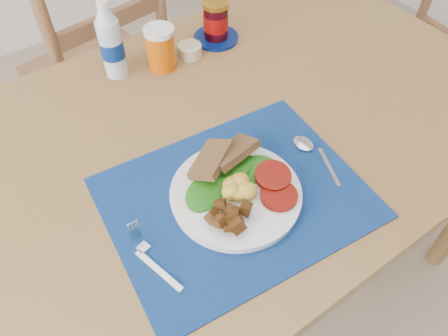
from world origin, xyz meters
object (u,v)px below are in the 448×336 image
chair_far (99,47)px  water_bottle (111,44)px  juice_glass (161,49)px  breakfast_plate (235,194)px  jam_on_saucer (216,23)px

chair_far → water_bottle: (-0.08, -0.37, 0.25)m
chair_far → juice_glass: size_ratio=11.29×
breakfast_plate → juice_glass: 0.47m
water_bottle → jam_on_saucer: (0.29, -0.02, -0.04)m
chair_far → breakfast_plate: size_ratio=4.59×
chair_far → water_bottle: chair_far is taller
chair_far → juice_glass: chair_far is taller
breakfast_plate → juice_glass: juice_glass is taller
water_bottle → juice_glass: water_bottle is taller
breakfast_plate → water_bottle: water_bottle is taller
water_bottle → breakfast_plate: bearing=-89.2°
chair_far → jam_on_saucer: size_ratio=9.38×
breakfast_plate → jam_on_saucer: 0.56m
water_bottle → chair_far: bearing=77.8°
water_bottle → juice_glass: size_ratio=1.91×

